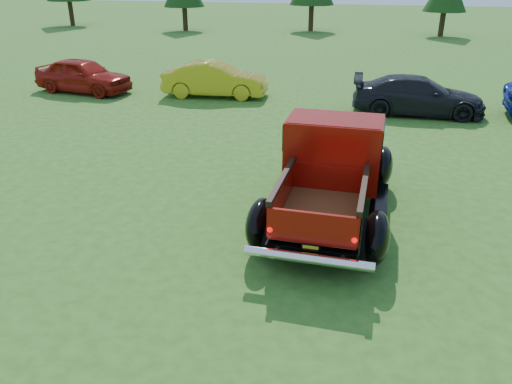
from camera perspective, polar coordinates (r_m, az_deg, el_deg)
ground at (r=8.67m, az=-3.06°, el=-5.66°), size 120.00×120.00×0.00m
pickup_truck at (r=9.62m, az=8.74°, el=2.90°), size 2.36×4.92×1.81m
show_car_red at (r=20.15m, az=-19.16°, el=12.49°), size 3.87×2.00×1.26m
show_car_yellow at (r=18.49m, az=-4.69°, el=12.70°), size 3.83×1.66×1.23m
show_car_grey at (r=16.92m, az=18.03°, el=10.44°), size 4.14×1.79×1.19m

